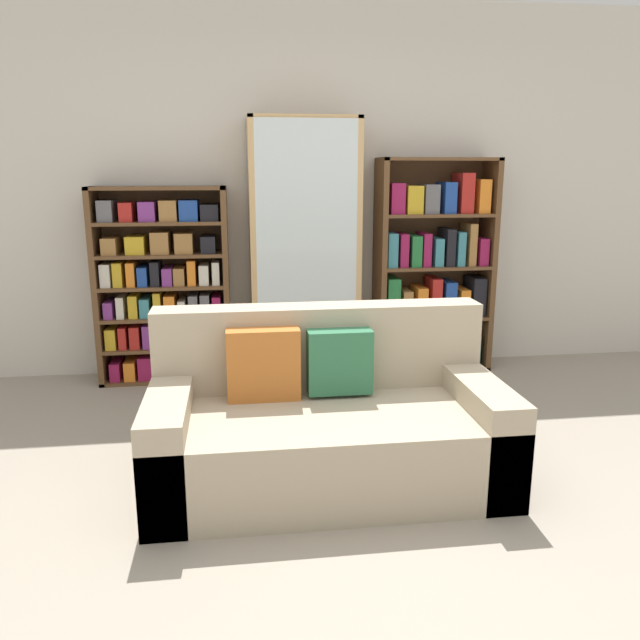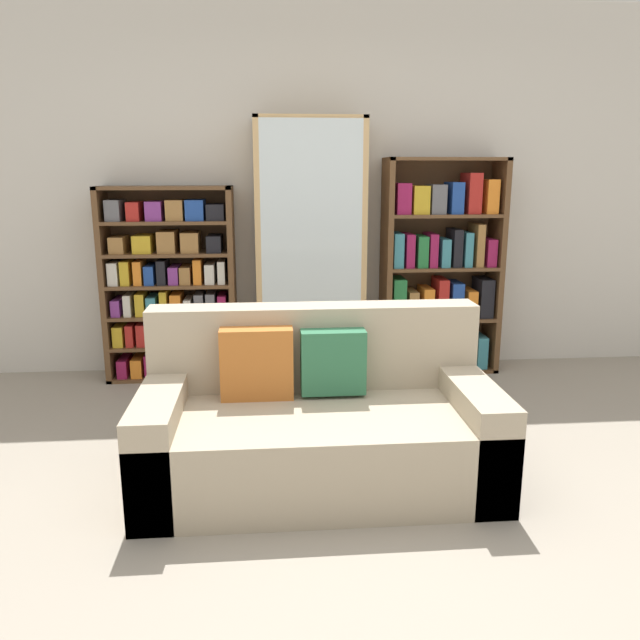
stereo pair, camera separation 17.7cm
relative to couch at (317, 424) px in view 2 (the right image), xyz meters
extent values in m
plane|color=gray|center=(0.20, -0.58, -0.28)|extent=(16.00, 16.00, 0.00)
cube|color=beige|center=(0.20, 1.89, 1.07)|extent=(7.13, 0.06, 2.70)
cube|color=tan|center=(0.00, -0.06, -0.09)|extent=(1.70, 0.86, 0.39)
cube|color=tan|center=(0.00, 0.27, 0.32)|extent=(1.70, 0.20, 0.44)
cube|color=tan|center=(-0.74, -0.06, -0.03)|extent=(0.20, 0.86, 0.51)
cube|color=tan|center=(0.75, -0.06, -0.03)|extent=(0.20, 0.86, 0.51)
cube|color=#B76628|center=(-0.29, 0.11, 0.28)|extent=(0.36, 0.12, 0.36)
cube|color=#2D6B47|center=(0.09, 0.11, 0.28)|extent=(0.32, 0.12, 0.32)
cube|color=brown|center=(-1.39, 1.68, 0.42)|extent=(0.04, 0.32, 1.40)
cube|color=brown|center=(-0.49, 1.68, 0.42)|extent=(0.04, 0.32, 1.40)
cube|color=brown|center=(-0.94, 1.68, 1.10)|extent=(0.94, 0.32, 0.02)
cube|color=brown|center=(-0.94, 1.68, -0.27)|extent=(0.94, 0.32, 0.02)
cube|color=brown|center=(-0.94, 1.83, 0.42)|extent=(0.94, 0.01, 1.40)
cube|color=brown|center=(-0.94, 1.68, -0.03)|extent=(0.86, 0.32, 0.02)
cube|color=brown|center=(-0.94, 1.68, 0.19)|extent=(0.86, 0.32, 0.02)
cube|color=brown|center=(-0.94, 1.68, 0.42)|extent=(0.86, 0.32, 0.02)
cube|color=brown|center=(-0.94, 1.68, 0.64)|extent=(0.86, 0.32, 0.02)
cube|color=brown|center=(-0.94, 1.68, 0.87)|extent=(0.86, 0.32, 0.02)
cube|color=#8E1947|center=(-1.30, 1.67, -0.19)|extent=(0.07, 0.24, 0.13)
cube|color=orange|center=(-1.20, 1.67, -0.19)|extent=(0.08, 0.24, 0.14)
cube|color=#8E1947|center=(-1.09, 1.67, -0.18)|extent=(0.09, 0.24, 0.17)
cube|color=#AD231E|center=(-0.99, 1.67, -0.19)|extent=(0.08, 0.24, 0.13)
cube|color=#7A3384|center=(-0.88, 1.67, -0.18)|extent=(0.08, 0.24, 0.15)
cube|color=#237038|center=(-0.78, 1.67, -0.18)|extent=(0.09, 0.24, 0.16)
cube|color=#7A3384|center=(-0.67, 1.67, -0.20)|extent=(0.09, 0.24, 0.13)
cube|color=#1E4293|center=(-0.57, 1.67, -0.17)|extent=(0.07, 0.24, 0.17)
cube|color=gold|center=(-1.31, 1.67, 0.05)|extent=(0.07, 0.24, 0.15)
cube|color=#AD231E|center=(-1.23, 1.67, 0.06)|extent=(0.05, 0.24, 0.16)
cube|color=#AD231E|center=(-1.15, 1.67, 0.06)|extent=(0.07, 0.24, 0.16)
cube|color=#7A3384|center=(-1.06, 1.67, 0.06)|extent=(0.06, 0.24, 0.17)
cube|color=#8E1947|center=(-0.98, 1.67, 0.06)|extent=(0.06, 0.24, 0.16)
cube|color=olive|center=(-0.90, 1.67, 0.05)|extent=(0.05, 0.24, 0.14)
cube|color=black|center=(-0.81, 1.67, 0.04)|extent=(0.06, 0.24, 0.12)
cube|color=#8E1947|center=(-0.73, 1.67, 0.06)|extent=(0.07, 0.24, 0.16)
cube|color=olive|center=(-0.64, 1.67, 0.06)|extent=(0.06, 0.24, 0.16)
cube|color=teal|center=(-0.56, 1.67, 0.04)|extent=(0.07, 0.24, 0.12)
cube|color=#7A3384|center=(-1.31, 1.67, 0.26)|extent=(0.06, 0.24, 0.12)
cube|color=beige|center=(-1.23, 1.67, 0.28)|extent=(0.05, 0.24, 0.15)
cube|color=gold|center=(-1.14, 1.67, 0.28)|extent=(0.06, 0.24, 0.16)
cube|color=teal|center=(-1.06, 1.67, 0.27)|extent=(0.07, 0.24, 0.13)
cube|color=gold|center=(-0.98, 1.67, 0.29)|extent=(0.05, 0.24, 0.18)
cube|color=orange|center=(-0.89, 1.67, 0.28)|extent=(0.07, 0.24, 0.15)
cube|color=beige|center=(-0.81, 1.67, 0.26)|extent=(0.05, 0.24, 0.11)
cube|color=#5B5B60|center=(-0.73, 1.67, 0.28)|extent=(0.06, 0.24, 0.15)
cube|color=#5B5B60|center=(-0.64, 1.67, 0.28)|extent=(0.07, 0.24, 0.15)
cube|color=#8E1947|center=(-0.56, 1.67, 0.27)|extent=(0.06, 0.24, 0.14)
cube|color=beige|center=(-1.32, 1.67, 0.51)|extent=(0.07, 0.24, 0.16)
cube|color=gold|center=(-1.23, 1.67, 0.51)|extent=(0.06, 0.24, 0.17)
cube|color=orange|center=(-1.14, 1.67, 0.51)|extent=(0.06, 0.24, 0.17)
cube|color=#1E4293|center=(-1.07, 1.67, 0.49)|extent=(0.07, 0.24, 0.13)
cube|color=black|center=(-0.98, 1.67, 0.51)|extent=(0.06, 0.24, 0.17)
cube|color=#7A3384|center=(-0.90, 1.67, 0.49)|extent=(0.07, 0.24, 0.12)
cube|color=olive|center=(-0.82, 1.67, 0.49)|extent=(0.08, 0.24, 0.12)
cube|color=orange|center=(-0.73, 1.67, 0.52)|extent=(0.06, 0.24, 0.18)
cube|color=beige|center=(-0.64, 1.67, 0.50)|extent=(0.07, 0.24, 0.14)
cube|color=beige|center=(-0.56, 1.67, 0.51)|extent=(0.05, 0.24, 0.16)
cube|color=olive|center=(-1.28, 1.67, 0.71)|extent=(0.10, 0.24, 0.12)
cube|color=gold|center=(-1.10, 1.67, 0.71)|extent=(0.13, 0.24, 0.12)
cube|color=olive|center=(-0.93, 1.67, 0.73)|extent=(0.12, 0.24, 0.15)
cube|color=olive|center=(-0.77, 1.67, 0.72)|extent=(0.12, 0.24, 0.14)
cube|color=black|center=(-0.60, 1.67, 0.71)|extent=(0.10, 0.24, 0.12)
cube|color=#5B5B60|center=(-1.28, 1.67, 0.95)|extent=(0.10, 0.24, 0.15)
cube|color=#AD231E|center=(-1.15, 1.67, 0.94)|extent=(0.09, 0.24, 0.13)
cube|color=#7A3384|center=(-1.01, 1.67, 0.94)|extent=(0.11, 0.24, 0.13)
cube|color=olive|center=(-0.87, 1.67, 0.95)|extent=(0.12, 0.24, 0.14)
cube|color=#1E4293|center=(-0.73, 1.67, 0.95)|extent=(0.13, 0.24, 0.14)
cube|color=black|center=(-0.59, 1.67, 0.93)|extent=(0.12, 0.24, 0.11)
cube|color=tan|center=(-0.29, 1.66, 0.65)|extent=(0.04, 0.36, 1.87)
cube|color=tan|center=(0.46, 1.66, 0.65)|extent=(0.04, 0.36, 1.87)
cube|color=tan|center=(0.08, 1.66, 1.58)|extent=(0.79, 0.36, 0.02)
cube|color=tan|center=(0.08, 1.66, -0.27)|extent=(0.79, 0.36, 0.02)
cube|color=tan|center=(0.08, 1.83, 0.65)|extent=(0.79, 0.01, 1.87)
cube|color=silver|center=(0.08, 1.48, 0.65)|extent=(0.71, 0.01, 1.85)
cube|color=tan|center=(0.08, 1.66, 0.04)|extent=(0.71, 0.32, 0.02)
cube|color=tan|center=(0.08, 1.66, 0.35)|extent=(0.71, 0.32, 0.02)
cube|color=tan|center=(0.08, 1.66, 0.65)|extent=(0.71, 0.32, 0.02)
cube|color=tan|center=(0.08, 1.66, 0.96)|extent=(0.71, 0.32, 0.02)
cube|color=tan|center=(0.08, 1.66, 1.26)|extent=(0.71, 0.32, 0.02)
cylinder|color=silver|center=(-0.14, 1.68, -0.22)|extent=(0.01, 0.01, 0.08)
cone|color=silver|center=(-0.14, 1.68, -0.13)|extent=(0.09, 0.09, 0.10)
cylinder|color=silver|center=(0.08, 1.66, -0.22)|extent=(0.01, 0.01, 0.08)
cone|color=silver|center=(0.08, 1.66, -0.13)|extent=(0.09, 0.09, 0.10)
cylinder|color=silver|center=(0.30, 1.66, -0.22)|extent=(0.01, 0.01, 0.08)
cone|color=silver|center=(0.30, 1.66, -0.13)|extent=(0.09, 0.09, 0.10)
cylinder|color=silver|center=(-0.20, 1.66, 0.09)|extent=(0.01, 0.01, 0.06)
cone|color=silver|center=(-0.20, 1.66, 0.16)|extent=(0.08, 0.08, 0.08)
cylinder|color=silver|center=(-0.08, 1.66, 0.09)|extent=(0.01, 0.01, 0.06)
cone|color=silver|center=(-0.08, 1.66, 0.16)|extent=(0.08, 0.08, 0.08)
cylinder|color=silver|center=(0.03, 1.68, 0.09)|extent=(0.01, 0.01, 0.06)
cone|color=silver|center=(0.03, 1.68, 0.16)|extent=(0.08, 0.08, 0.08)
cylinder|color=silver|center=(0.14, 1.67, 0.09)|extent=(0.01, 0.01, 0.06)
cone|color=silver|center=(0.14, 1.67, 0.16)|extent=(0.08, 0.08, 0.08)
cylinder|color=silver|center=(0.25, 1.66, 0.09)|extent=(0.01, 0.01, 0.06)
cone|color=silver|center=(0.25, 1.66, 0.16)|extent=(0.08, 0.08, 0.08)
cylinder|color=silver|center=(0.36, 1.66, 0.09)|extent=(0.01, 0.01, 0.06)
cone|color=silver|center=(0.36, 1.66, 0.16)|extent=(0.08, 0.08, 0.08)
cylinder|color=silver|center=(-0.18, 1.65, 0.40)|extent=(0.01, 0.01, 0.08)
cone|color=silver|center=(-0.18, 1.65, 0.49)|extent=(0.09, 0.09, 0.10)
cylinder|color=silver|center=(-0.05, 1.67, 0.40)|extent=(0.01, 0.01, 0.08)
cone|color=silver|center=(-0.05, 1.67, 0.49)|extent=(0.09, 0.09, 0.10)
cylinder|color=silver|center=(0.08, 1.64, 0.40)|extent=(0.01, 0.01, 0.08)
cone|color=silver|center=(0.08, 1.64, 0.49)|extent=(0.09, 0.09, 0.10)
cylinder|color=silver|center=(0.22, 1.67, 0.40)|extent=(0.01, 0.01, 0.08)
cone|color=silver|center=(0.22, 1.67, 0.49)|extent=(0.09, 0.09, 0.10)
cylinder|color=silver|center=(0.35, 1.66, 0.40)|extent=(0.01, 0.01, 0.08)
cone|color=silver|center=(0.35, 1.66, 0.49)|extent=(0.09, 0.09, 0.10)
cylinder|color=silver|center=(-0.17, 1.66, 0.70)|extent=(0.01, 0.01, 0.07)
cone|color=silver|center=(-0.17, 1.66, 0.77)|extent=(0.09, 0.09, 0.08)
cylinder|color=silver|center=(0.00, 1.67, 0.70)|extent=(0.01, 0.01, 0.07)
cone|color=silver|center=(0.00, 1.67, 0.77)|extent=(0.09, 0.09, 0.08)
cylinder|color=silver|center=(0.17, 1.65, 0.70)|extent=(0.01, 0.01, 0.07)
cone|color=silver|center=(0.17, 1.65, 0.77)|extent=(0.09, 0.09, 0.08)
cylinder|color=silver|center=(0.33, 1.66, 0.70)|extent=(0.01, 0.01, 0.07)
cone|color=silver|center=(0.33, 1.66, 0.77)|extent=(0.09, 0.09, 0.08)
cylinder|color=silver|center=(-0.18, 1.64, 1.01)|extent=(0.01, 0.01, 0.08)
cone|color=silver|center=(-0.18, 1.64, 1.09)|extent=(0.09, 0.09, 0.10)
cylinder|color=silver|center=(-0.05, 1.64, 1.01)|extent=(0.01, 0.01, 0.08)
cone|color=silver|center=(-0.05, 1.64, 1.09)|extent=(0.09, 0.09, 0.10)
cylinder|color=silver|center=(0.08, 1.64, 1.01)|extent=(0.01, 0.01, 0.08)
cone|color=silver|center=(0.08, 1.64, 1.09)|extent=(0.09, 0.09, 0.10)
cylinder|color=silver|center=(0.22, 1.64, 1.01)|extent=(0.01, 0.01, 0.08)
cone|color=silver|center=(0.22, 1.64, 1.09)|extent=(0.09, 0.09, 0.10)
cylinder|color=silver|center=(0.35, 1.66, 1.01)|extent=(0.01, 0.01, 0.08)
cone|color=silver|center=(0.35, 1.66, 1.09)|extent=(0.09, 0.09, 0.10)
cylinder|color=silver|center=(-0.20, 1.67, 1.31)|extent=(0.01, 0.01, 0.08)
cone|color=silver|center=(-0.20, 1.67, 1.40)|extent=(0.08, 0.08, 0.09)
cylinder|color=silver|center=(-0.08, 1.65, 1.31)|extent=(0.01, 0.01, 0.08)
cone|color=silver|center=(-0.08, 1.65, 1.40)|extent=(0.08, 0.08, 0.09)
cylinder|color=silver|center=(0.03, 1.67, 1.31)|extent=(0.01, 0.01, 0.08)
cone|color=silver|center=(0.03, 1.67, 1.40)|extent=(0.08, 0.08, 0.09)
cylinder|color=silver|center=(0.14, 1.65, 1.31)|extent=(0.01, 0.01, 0.08)
cone|color=silver|center=(0.14, 1.65, 1.40)|extent=(0.08, 0.08, 0.09)
cylinder|color=silver|center=(0.25, 1.64, 1.31)|extent=(0.01, 0.01, 0.08)
cone|color=silver|center=(0.25, 1.64, 1.40)|extent=(0.08, 0.08, 0.09)
cylinder|color=silver|center=(0.36, 1.67, 1.31)|extent=(0.01, 0.01, 0.08)
cone|color=silver|center=(0.36, 1.67, 1.40)|extent=(0.08, 0.08, 0.09)
cube|color=brown|center=(0.65, 1.68, 0.51)|extent=(0.04, 0.32, 1.60)
cube|color=brown|center=(1.49, 1.68, 0.51)|extent=(0.04, 0.32, 1.60)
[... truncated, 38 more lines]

